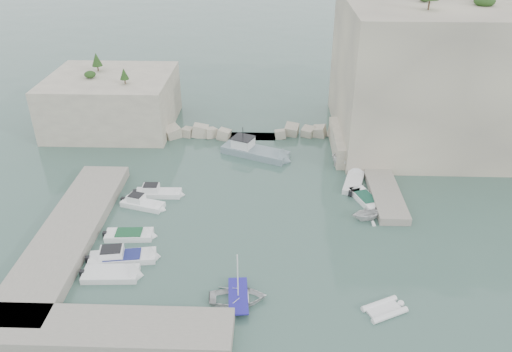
{
  "coord_description": "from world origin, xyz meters",
  "views": [
    {
      "loc": [
        1.5,
        -37.7,
        27.56
      ],
      "look_at": [
        0.0,
        6.0,
        3.0
      ],
      "focal_mm": 35.0,
      "sensor_mm": 36.0,
      "label": 1
    }
  ],
  "objects_px": {
    "tender_east_b": "(365,201)",
    "motorboat_a": "(159,195)",
    "tender_east_c": "(353,184)",
    "tender_east_a": "(367,219)",
    "rowboat": "(238,300)",
    "tender_east_d": "(352,168)",
    "motorboat_b": "(143,207)",
    "motorboat_c": "(130,237)",
    "inflatable_dinghy": "(384,311)",
    "work_boat": "(255,155)",
    "motorboat_e": "(111,277)",
    "motorboat_d": "(123,260)"
  },
  "relations": [
    {
      "from": "inflatable_dinghy",
      "to": "tender_east_c",
      "type": "height_order",
      "value": "tender_east_c"
    },
    {
      "from": "motorboat_b",
      "to": "work_boat",
      "type": "xyz_separation_m",
      "value": [
        10.99,
        11.94,
        0.0
      ]
    },
    {
      "from": "motorboat_d",
      "to": "motorboat_e",
      "type": "height_order",
      "value": "motorboat_d"
    },
    {
      "from": "motorboat_b",
      "to": "motorboat_d",
      "type": "bearing_deg",
      "value": -72.04
    },
    {
      "from": "tender_east_d",
      "to": "motorboat_a",
      "type": "bearing_deg",
      "value": 118.08
    },
    {
      "from": "motorboat_d",
      "to": "motorboat_e",
      "type": "relative_size",
      "value": 1.25
    },
    {
      "from": "motorboat_c",
      "to": "tender_east_d",
      "type": "height_order",
      "value": "tender_east_d"
    },
    {
      "from": "tender_east_b",
      "to": "inflatable_dinghy",
      "type": "bearing_deg",
      "value": 155.89
    },
    {
      "from": "rowboat",
      "to": "tender_east_c",
      "type": "relative_size",
      "value": 0.82
    },
    {
      "from": "motorboat_c",
      "to": "work_boat",
      "type": "xyz_separation_m",
      "value": [
        11.02,
        17.18,
        0.0
      ]
    },
    {
      "from": "tender_east_a",
      "to": "tender_east_c",
      "type": "height_order",
      "value": "tender_east_a"
    },
    {
      "from": "motorboat_b",
      "to": "tender_east_a",
      "type": "distance_m",
      "value": 22.48
    },
    {
      "from": "inflatable_dinghy",
      "to": "tender_east_d",
      "type": "distance_m",
      "value": 23.04
    },
    {
      "from": "inflatable_dinghy",
      "to": "tender_east_c",
      "type": "bearing_deg",
      "value": 62.92
    },
    {
      "from": "tender_east_b",
      "to": "motorboat_a",
      "type": "bearing_deg",
      "value": 68.57
    },
    {
      "from": "motorboat_c",
      "to": "tender_east_b",
      "type": "bearing_deg",
      "value": 13.67
    },
    {
      "from": "motorboat_d",
      "to": "rowboat",
      "type": "xyz_separation_m",
      "value": [
        10.33,
        -4.61,
        0.0
      ]
    },
    {
      "from": "inflatable_dinghy",
      "to": "motorboat_c",
      "type": "bearing_deg",
      "value": 132.06
    },
    {
      "from": "motorboat_d",
      "to": "tender_east_c",
      "type": "xyz_separation_m",
      "value": [
        21.8,
        13.79,
        0.0
      ]
    },
    {
      "from": "motorboat_e",
      "to": "tender_east_a",
      "type": "distance_m",
      "value": 24.41
    },
    {
      "from": "motorboat_e",
      "to": "inflatable_dinghy",
      "type": "distance_m",
      "value": 22.15
    },
    {
      "from": "motorboat_c",
      "to": "motorboat_e",
      "type": "relative_size",
      "value": 0.95
    },
    {
      "from": "work_boat",
      "to": "motorboat_d",
      "type": "bearing_deg",
      "value": -93.66
    },
    {
      "from": "motorboat_c",
      "to": "rowboat",
      "type": "relative_size",
      "value": 1.04
    },
    {
      "from": "rowboat",
      "to": "tender_east_d",
      "type": "height_order",
      "value": "tender_east_d"
    },
    {
      "from": "tender_east_b",
      "to": "tender_east_c",
      "type": "xyz_separation_m",
      "value": [
        -0.76,
        3.44,
        0.0
      ]
    },
    {
      "from": "tender_east_c",
      "to": "work_boat",
      "type": "relative_size",
      "value": 0.61
    },
    {
      "from": "inflatable_dinghy",
      "to": "tender_east_c",
      "type": "xyz_separation_m",
      "value": [
        0.28,
        19.17,
        0.0
      ]
    },
    {
      "from": "motorboat_b",
      "to": "tender_east_c",
      "type": "relative_size",
      "value": 0.87
    },
    {
      "from": "motorboat_a",
      "to": "tender_east_b",
      "type": "distance_m",
      "value": 21.67
    },
    {
      "from": "motorboat_b",
      "to": "tender_east_c",
      "type": "xyz_separation_m",
      "value": [
        22.04,
        5.25,
        0.0
      ]
    },
    {
      "from": "tender_east_b",
      "to": "tender_east_c",
      "type": "height_order",
      "value": "same"
    },
    {
      "from": "motorboat_e",
      "to": "tender_east_b",
      "type": "bearing_deg",
      "value": 25.85
    },
    {
      "from": "motorboat_b",
      "to": "rowboat",
      "type": "relative_size",
      "value": 1.06
    },
    {
      "from": "inflatable_dinghy",
      "to": "work_boat",
      "type": "relative_size",
      "value": 0.38
    },
    {
      "from": "tender_east_a",
      "to": "tender_east_b",
      "type": "distance_m",
      "value": 3.29
    },
    {
      "from": "inflatable_dinghy",
      "to": "tender_east_a",
      "type": "distance_m",
      "value": 12.47
    },
    {
      "from": "rowboat",
      "to": "work_boat",
      "type": "height_order",
      "value": "work_boat"
    },
    {
      "from": "motorboat_a",
      "to": "motorboat_c",
      "type": "height_order",
      "value": "motorboat_a"
    },
    {
      "from": "rowboat",
      "to": "tender_east_a",
      "type": "xyz_separation_m",
      "value": [
        11.85,
        11.69,
        0.0
      ]
    },
    {
      "from": "motorboat_d",
      "to": "tender_east_d",
      "type": "xyz_separation_m",
      "value": [
        22.17,
        17.66,
        0.0
      ]
    },
    {
      "from": "motorboat_a",
      "to": "tender_east_d",
      "type": "distance_m",
      "value": 22.37
    },
    {
      "from": "motorboat_c",
      "to": "tender_east_a",
      "type": "relative_size",
      "value": 1.48
    },
    {
      "from": "motorboat_a",
      "to": "motorboat_b",
      "type": "relative_size",
      "value": 1.09
    },
    {
      "from": "tender_east_b",
      "to": "motorboat_b",
      "type": "bearing_deg",
      "value": 74.21
    },
    {
      "from": "motorboat_a",
      "to": "tender_east_b",
      "type": "bearing_deg",
      "value": -1.87
    },
    {
      "from": "motorboat_a",
      "to": "motorboat_b",
      "type": "height_order",
      "value": "same"
    },
    {
      "from": "inflatable_dinghy",
      "to": "tender_east_b",
      "type": "relative_size",
      "value": 0.7
    },
    {
      "from": "rowboat",
      "to": "inflatable_dinghy",
      "type": "relative_size",
      "value": 1.32
    },
    {
      "from": "motorboat_c",
      "to": "work_boat",
      "type": "relative_size",
      "value": 0.52
    }
  ]
}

